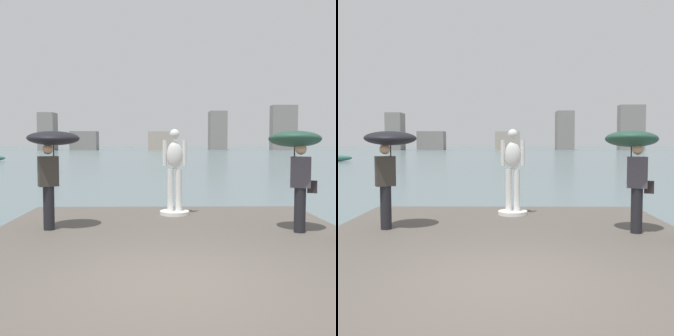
% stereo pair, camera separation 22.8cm
% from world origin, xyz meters
% --- Properties ---
extents(ground_plane, '(400.00, 400.00, 0.00)m').
position_xyz_m(ground_plane, '(0.00, 40.00, 0.00)').
color(ground_plane, slate).
extents(pier, '(7.05, 9.03, 0.40)m').
position_xyz_m(pier, '(0.00, 1.52, 0.20)').
color(pier, '#564F47').
rests_on(pier, ground).
extents(statue_white_figure, '(0.72, 0.72, 2.08)m').
position_xyz_m(statue_white_figure, '(0.16, 4.80, 1.33)').
color(statue_white_figure, white).
rests_on(statue_white_figure, pier).
extents(onlooker_left, '(1.39, 1.39, 2.01)m').
position_xyz_m(onlooker_left, '(-2.35, 3.13, 2.01)').
color(onlooker_left, black).
rests_on(onlooker_left, pier).
extents(onlooker_right, '(1.27, 1.29, 2.02)m').
position_xyz_m(onlooker_right, '(2.48, 2.81, 1.98)').
color(onlooker_right, black).
rests_on(onlooker_right, pier).
extents(distant_skyline, '(73.97, 12.36, 13.03)m').
position_xyz_m(distant_skyline, '(3.87, 116.15, 4.83)').
color(distant_skyline, gray).
rests_on(distant_skyline, ground).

